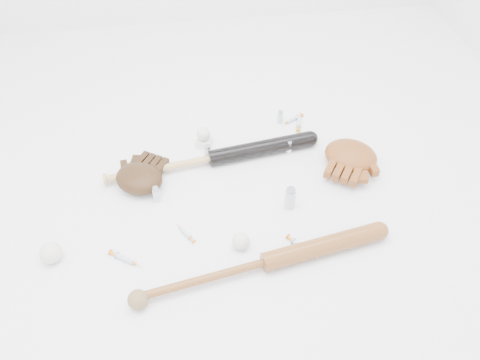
{
  "coord_description": "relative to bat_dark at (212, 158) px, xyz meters",
  "views": [
    {
      "loc": [
        -0.15,
        -1.26,
        1.46
      ],
      "look_at": [
        0.03,
        0.04,
        0.06
      ],
      "focal_mm": 35.0,
      "sensor_mm": 36.0,
      "label": 1
    }
  ],
  "objects": [
    {
      "name": "baseball_aged",
      "position": [
        -0.31,
        -0.65,
        -0.0
      ],
      "size": [
        0.07,
        0.07,
        0.07
      ],
      "primitive_type": "sphere",
      "color": "olive",
      "rests_on": "ground"
    },
    {
      "name": "glove_tan",
      "position": [
        0.6,
        -0.08,
        0.01
      ],
      "size": [
        0.38,
        0.38,
        0.1
      ],
      "primitive_type": null,
      "rotation": [
        0.0,
        0.0,
        2.55
      ],
      "color": "brown",
      "rests_on": "ground"
    },
    {
      "name": "baseball_on_pedestal",
      "position": [
        -0.02,
        0.13,
        0.03
      ],
      "size": [
        0.06,
        0.06,
        0.06
      ],
      "primitive_type": "sphere",
      "color": "silver",
      "rests_on": "pedestal"
    },
    {
      "name": "baseball_upper",
      "position": [
        -0.28,
        -0.08,
        -0.0
      ],
      "size": [
        0.07,
        0.07,
        0.07
      ],
      "primitive_type": "sphere",
      "color": "silver",
      "rests_on": "ground"
    },
    {
      "name": "syringe_0",
      "position": [
        -0.36,
        -0.46,
        -0.03
      ],
      "size": [
        0.15,
        0.11,
        0.02
      ],
      "primitive_type": null,
      "rotation": [
        0.0,
        0.0,
        -0.61
      ],
      "color": "#ADBCC6",
      "rests_on": "ground"
    },
    {
      "name": "vial_2",
      "position": [
        -0.01,
        0.03,
        0.01
      ],
      "size": [
        0.03,
        0.03,
        0.08
      ],
      "primitive_type": "cylinder",
      "color": "silver",
      "rests_on": "ground"
    },
    {
      "name": "syringe_4",
      "position": [
        0.42,
        0.24,
        -0.03
      ],
      "size": [
        0.14,
        0.09,
        0.02
      ],
      "primitive_type": null,
      "rotation": [
        0.0,
        0.0,
        3.63
      ],
      "color": "#ADBCC6",
      "rests_on": "ground"
    },
    {
      "name": "baseball_mid",
      "position": [
        0.07,
        -0.45,
        -0.0
      ],
      "size": [
        0.07,
        0.07,
        0.07
      ],
      "primitive_type": "sphere",
      "color": "silver",
      "rests_on": "ground"
    },
    {
      "name": "syringe_2",
      "position": [
        0.44,
        0.22,
        -0.03
      ],
      "size": [
        0.07,
        0.16,
        0.02
      ],
      "primitive_type": null,
      "rotation": [
        0.0,
        0.0,
        1.29
      ],
      "color": "#ADBCC6",
      "rests_on": "ground"
    },
    {
      "name": "vial_3",
      "position": [
        0.29,
        -0.28,
        0.02
      ],
      "size": [
        0.04,
        0.04,
        0.1
      ],
      "primitive_type": "cylinder",
      "color": "silver",
      "rests_on": "ground"
    },
    {
      "name": "bat_wood",
      "position": [
        0.14,
        -0.56,
        -0.0
      ],
      "size": [
        0.97,
        0.24,
        0.07
      ],
      "primitive_type": null,
      "rotation": [
        0.0,
        0.0,
        0.17
      ],
      "color": "brown",
      "rests_on": "ground"
    },
    {
      "name": "vial_0",
      "position": [
        0.35,
        0.03,
        -0.0
      ],
      "size": [
        0.02,
        0.02,
        0.06
      ],
      "primitive_type": "cylinder",
      "color": "silver",
      "rests_on": "ground"
    },
    {
      "name": "vial_4",
      "position": [
        -0.24,
        -0.18,
        0.0
      ],
      "size": [
        0.03,
        0.03,
        0.08
      ],
      "primitive_type": "cylinder",
      "color": "silver",
      "rests_on": "ground"
    },
    {
      "name": "vial_1",
      "position": [
        0.35,
        0.24,
        -0.0
      ],
      "size": [
        0.03,
        0.03,
        0.07
      ],
      "primitive_type": "cylinder",
      "color": "silver",
      "rests_on": "ground"
    },
    {
      "name": "pedestal",
      "position": [
        -0.02,
        0.13,
        -0.02
      ],
      "size": [
        0.08,
        0.08,
        0.04
      ],
      "primitive_type": "cube",
      "rotation": [
        0.0,
        0.0,
        -0.37
      ],
      "color": "white",
      "rests_on": "ground"
    },
    {
      "name": "syringe_3",
      "position": [
        0.29,
        -0.49,
        -0.03
      ],
      "size": [
        0.11,
        0.14,
        0.02
      ],
      "primitive_type": null,
      "rotation": [
        0.0,
        0.0,
        -0.99
      ],
      "color": "#ADBCC6",
      "rests_on": "ground"
    },
    {
      "name": "glove_dark",
      "position": [
        -0.31,
        -0.09,
        0.01
      ],
      "size": [
        0.33,
        0.33,
        0.09
      ],
      "primitive_type": null,
      "rotation": [
        0.0,
        0.0,
        -0.56
      ],
      "color": "#321E0E",
      "rests_on": "ground"
    },
    {
      "name": "baseball_left",
      "position": [
        -0.63,
        -0.42,
        0.0
      ],
      "size": [
        0.08,
        0.08,
        0.08
      ],
      "primitive_type": "sphere",
      "color": "silver",
      "rests_on": "ground"
    },
    {
      "name": "syringe_1",
      "position": [
        -0.14,
        -0.37,
        -0.03
      ],
      "size": [
        0.09,
        0.12,
        0.02
      ],
      "primitive_type": null,
      "rotation": [
        0.0,
        0.0,
        2.15
      ],
      "color": "#ADBCC6",
      "rests_on": "ground"
    },
    {
      "name": "bat_dark",
      "position": [
        0.0,
        0.0,
        0.0
      ],
      "size": [
        0.98,
        0.21,
        0.07
      ],
      "primitive_type": null,
      "rotation": [
        0.0,
        0.0,
        0.14
      ],
      "color": "black",
      "rests_on": "ground"
    },
    {
      "name": "trading_card",
      "position": [
        -0.35,
        0.01,
        -0.03
      ],
      "size": [
        0.08,
        0.1,
        0.0
      ],
      "primitive_type": "cube",
      "rotation": [
        0.0,
        0.0,
        0.22
      ],
      "color": "gold",
      "rests_on": "ground"
    }
  ]
}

